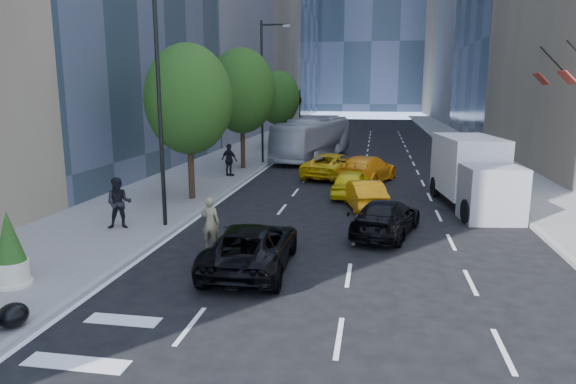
% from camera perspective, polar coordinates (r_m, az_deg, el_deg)
% --- Properties ---
extents(ground, '(160.00, 160.00, 0.00)m').
position_cam_1_polar(ground, '(15.75, 3.08, -8.97)').
color(ground, black).
rests_on(ground, ground).
extents(sidewalk_left, '(6.00, 120.00, 0.15)m').
position_cam_1_polar(sidewalk_left, '(46.24, -3.71, 4.70)').
color(sidewalk_left, slate).
rests_on(sidewalk_left, ground).
extents(sidewalk_right, '(4.00, 120.00, 0.15)m').
position_cam_1_polar(sidewalk_right, '(45.77, 20.17, 3.95)').
color(sidewalk_right, slate).
rests_on(sidewalk_right, ground).
extents(lamp_near, '(2.13, 0.22, 10.00)m').
position_cam_1_polar(lamp_near, '(20.31, -13.76, 12.04)').
color(lamp_near, black).
rests_on(lamp_near, sidewalk_left).
extents(lamp_far, '(2.13, 0.22, 10.00)m').
position_cam_1_polar(lamp_far, '(37.53, -2.64, 11.93)').
color(lamp_far, black).
rests_on(lamp_far, sidewalk_left).
extents(tree_near, '(4.20, 4.20, 7.46)m').
position_cam_1_polar(tree_near, '(25.28, -10.99, 10.06)').
color(tree_near, black).
rests_on(tree_near, sidewalk_left).
extents(tree_mid, '(4.50, 4.50, 7.99)m').
position_cam_1_polar(tree_mid, '(34.82, -5.14, 11.12)').
color(tree_mid, black).
rests_on(tree_mid, sidewalk_left).
extents(tree_far, '(3.90, 3.90, 6.92)m').
position_cam_1_polar(tree_far, '(47.51, -1.07, 10.41)').
color(tree_far, black).
rests_on(tree_far, sidewalk_left).
extents(traffic_signal, '(2.48, 0.53, 5.20)m').
position_cam_1_polar(traffic_signal, '(55.28, 1.33, 10.15)').
color(traffic_signal, black).
rests_on(traffic_signal, sidewalk_left).
extents(skateboarder, '(0.67, 0.46, 1.79)m').
position_cam_1_polar(skateboarder, '(17.62, -8.61, -3.81)').
color(skateboarder, olive).
rests_on(skateboarder, ground).
extents(black_sedan_lincoln, '(2.53, 5.23, 1.43)m').
position_cam_1_polar(black_sedan_lincoln, '(15.92, -4.07, -6.03)').
color(black_sedan_lincoln, black).
rests_on(black_sedan_lincoln, ground).
extents(black_sedan_mercedes, '(3.05, 5.04, 1.36)m').
position_cam_1_polar(black_sedan_mercedes, '(19.80, 10.83, -2.81)').
color(black_sedan_mercedes, black).
rests_on(black_sedan_mercedes, ground).
extents(taxi_a, '(2.06, 4.30, 1.42)m').
position_cam_1_polar(taxi_a, '(26.63, 7.04, 1.02)').
color(taxi_a, yellow).
rests_on(taxi_a, ground).
extents(taxi_b, '(2.37, 4.25, 1.33)m').
position_cam_1_polar(taxi_b, '(24.16, 8.41, -0.20)').
color(taxi_b, orange).
rests_on(taxi_b, ground).
extents(taxi_c, '(3.90, 5.98, 1.53)m').
position_cam_1_polar(taxi_c, '(32.20, 4.99, 2.97)').
color(taxi_c, gold).
rests_on(taxi_c, ground).
extents(taxi_d, '(3.97, 6.02, 1.62)m').
position_cam_1_polar(taxi_d, '(30.54, 8.73, 2.50)').
color(taxi_d, '#FF9C0D').
rests_on(taxi_d, ground).
extents(city_bus, '(5.18, 11.82, 3.21)m').
position_cam_1_polar(city_bus, '(40.77, 2.82, 5.97)').
color(city_bus, '#B7B8BD').
rests_on(city_bus, ground).
extents(box_truck, '(3.30, 7.04, 3.24)m').
position_cam_1_polar(box_truck, '(25.27, 19.92, 2.01)').
color(box_truck, silver).
rests_on(box_truck, ground).
extents(pedestrian_a, '(1.16, 1.03, 2.00)m').
position_cam_1_polar(pedestrian_a, '(20.80, -18.27, -1.18)').
color(pedestrian_a, black).
rests_on(pedestrian_a, sidewalk_left).
extents(pedestrian_b, '(1.27, 0.95, 2.01)m').
position_cam_1_polar(pedestrian_b, '(31.87, -6.53, 3.56)').
color(pedestrian_b, black).
rests_on(pedestrian_b, sidewalk_left).
extents(planter_shrub, '(0.88, 0.88, 2.11)m').
position_cam_1_polar(planter_shrub, '(15.98, -28.49, -5.73)').
color(planter_shrub, beige).
rests_on(planter_shrub, sidewalk_left).
extents(garbage_bags, '(1.13, 1.09, 0.56)m').
position_cam_1_polar(garbage_bags, '(13.54, -29.37, -12.12)').
color(garbage_bags, black).
rests_on(garbage_bags, sidewalk_left).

